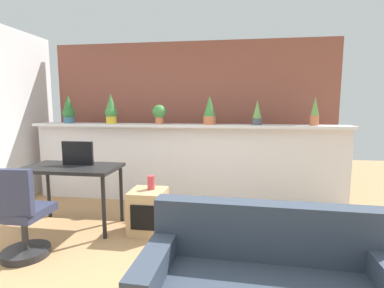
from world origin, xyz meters
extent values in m
plane|color=tan|center=(0.00, 0.00, 0.00)|extent=(12.00, 12.00, 0.00)
cube|color=silver|center=(0.00, 2.00, 0.57)|extent=(4.68, 0.16, 1.15)
cube|color=silver|center=(0.00, 1.96, 1.17)|extent=(4.68, 0.36, 0.04)
cube|color=brown|center=(0.00, 2.60, 1.25)|extent=(4.68, 0.10, 2.50)
cylinder|color=#386B84|center=(-1.85, 1.99, 1.24)|extent=(0.16, 0.16, 0.10)
sphere|color=#2D7033|center=(-1.85, 1.99, 1.34)|extent=(0.19, 0.19, 0.19)
cone|color=#2D7033|center=(-1.85, 1.99, 1.50)|extent=(0.16, 0.16, 0.25)
cylinder|color=gold|center=(-1.13, 1.96, 1.24)|extent=(0.15, 0.15, 0.11)
sphere|color=#3D843D|center=(-1.13, 1.96, 1.35)|extent=(0.18, 0.18, 0.18)
cone|color=#3D843D|center=(-1.13, 1.96, 1.51)|extent=(0.15, 0.15, 0.25)
cylinder|color=#C66B42|center=(-0.38, 1.96, 1.24)|extent=(0.12, 0.12, 0.11)
sphere|color=#3D843D|center=(-0.38, 1.96, 1.37)|extent=(0.21, 0.21, 0.21)
cylinder|color=#C66B42|center=(0.37, 1.95, 1.25)|extent=(0.18, 0.18, 0.12)
cone|color=#3D843D|center=(0.37, 1.95, 1.46)|extent=(0.17, 0.17, 0.30)
cylinder|color=#4C4C51|center=(1.05, 1.98, 1.24)|extent=(0.15, 0.15, 0.09)
cone|color=#669E4C|center=(1.05, 1.98, 1.41)|extent=(0.13, 0.13, 0.26)
cylinder|color=#C66B42|center=(1.82, 1.94, 1.26)|extent=(0.12, 0.12, 0.14)
cone|color=#669E4C|center=(1.82, 1.94, 1.46)|extent=(0.11, 0.11, 0.26)
cylinder|color=black|center=(-1.67, 0.62, 0.35)|extent=(0.04, 0.04, 0.71)
cylinder|color=black|center=(-0.67, 0.62, 0.35)|extent=(0.04, 0.04, 0.71)
cylinder|color=black|center=(-1.67, 1.12, 0.35)|extent=(0.04, 0.04, 0.71)
cylinder|color=black|center=(-0.67, 1.12, 0.35)|extent=(0.04, 0.04, 0.71)
cube|color=black|center=(-1.17, 0.87, 0.73)|extent=(1.10, 0.60, 0.04)
cube|color=black|center=(-1.14, 0.95, 0.89)|extent=(0.38, 0.04, 0.29)
cylinder|color=#262628|center=(-1.27, 0.15, 0.04)|extent=(0.44, 0.44, 0.07)
cylinder|color=#333333|center=(-1.27, 0.15, 0.24)|extent=(0.06, 0.06, 0.34)
cube|color=#2D334C|center=(-1.27, 0.15, 0.45)|extent=(0.44, 0.44, 0.08)
cube|color=#2D334C|center=(-1.25, -0.03, 0.70)|extent=(0.44, 0.11, 0.42)
cube|color=tan|center=(-0.24, 0.86, 0.25)|extent=(0.40, 0.40, 0.50)
cube|color=black|center=(-0.24, 0.67, 0.25)|extent=(0.28, 0.04, 0.28)
cylinder|color=#CC3D47|center=(-0.21, 0.90, 0.58)|extent=(0.08, 0.08, 0.16)
cube|color=#333D4C|center=(0.96, -0.29, 0.60)|extent=(1.56, 0.22, 0.40)
cube|color=#333D4C|center=(0.25, -0.57, 0.48)|extent=(0.19, 0.77, 0.16)
camera|label=1|loc=(0.72, -2.26, 1.46)|focal=27.14mm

